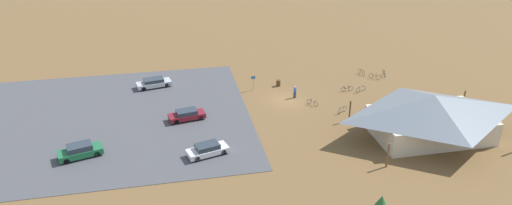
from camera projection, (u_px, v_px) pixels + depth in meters
ground at (287, 100)px, 62.24m from camera, size 160.00×160.00×0.00m
parking_lot_asphalt at (110, 119)px, 57.23m from camera, size 33.87×29.74×0.05m
bike_pavilion at (432, 113)px, 52.51m from camera, size 15.65×10.63×5.03m
trash_bin at (278, 83)px, 66.31m from camera, size 0.60×0.60×0.90m
lot_sign at (253, 81)px, 64.57m from camera, size 0.56×0.08×2.20m
bicycle_red_lone_east at (375, 76)px, 68.71m from camera, size 1.22×1.38×0.84m
bicycle_orange_front_row at (362, 72)px, 70.11m from camera, size 0.48×1.77×0.86m
bicycle_white_near_sign at (361, 89)px, 64.51m from camera, size 1.66×0.79×0.86m
bicycle_silver_lone_west at (342, 110)px, 58.74m from camera, size 1.50×0.99×0.82m
bicycle_black_trailside at (347, 89)px, 64.72m from camera, size 1.77×0.48×0.81m
bicycle_green_yard_center at (384, 74)px, 69.70m from camera, size 0.57×1.70×0.81m
bicycle_purple_yard_left at (312, 103)px, 60.74m from camera, size 1.08×1.38×0.82m
car_maroon_inner_stall at (187, 115)px, 56.86m from camera, size 4.61×2.48×1.28m
car_white_by_curb at (208, 149)px, 49.58m from camera, size 4.68×2.86×1.31m
car_silver_front_row at (154, 83)px, 65.76m from camera, size 5.04×2.80×1.27m
car_green_end_stall at (80, 151)px, 49.20m from camera, size 4.80×3.01×1.46m
visitor_at_bikes at (295, 92)px, 62.53m from camera, size 0.40×0.38×1.71m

